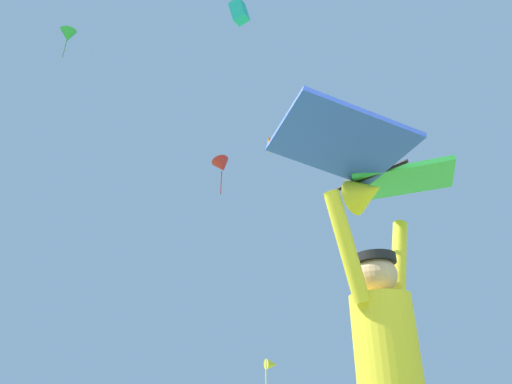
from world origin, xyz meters
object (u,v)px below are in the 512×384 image
at_px(distant_kite_red_high_right, 222,166).
at_px(distant_kite_green_far_center, 68,36).
at_px(held_stunt_kite, 372,172).
at_px(distant_kite_orange_high_left, 273,145).
at_px(distant_kite_teal_mid_left, 239,12).
at_px(kite_flyer_person, 390,382).
at_px(marker_flag, 271,369).

bearing_deg(distant_kite_red_high_right, distant_kite_green_far_center, 158.43).
distance_m(held_stunt_kite, distant_kite_green_far_center, 22.04).
bearing_deg(held_stunt_kite, distant_kite_orange_high_left, 64.01).
relative_size(distant_kite_red_high_right, distant_kite_teal_mid_left, 1.60).
xyz_separation_m(distant_kite_red_high_right, distant_kite_green_far_center, (-7.20, 2.85, 7.01)).
xyz_separation_m(held_stunt_kite, distant_kite_teal_mid_left, (3.34, 10.55, 13.99)).
bearing_deg(kite_flyer_person, distant_kite_teal_mid_left, 72.24).
xyz_separation_m(distant_kite_teal_mid_left, marker_flag, (-0.18, -2.92, -14.64)).
bearing_deg(distant_kite_red_high_right, distant_kite_teal_mid_left, -99.51).
distance_m(kite_flyer_person, held_stunt_kite, 1.21).
distance_m(kite_flyer_person, distant_kite_red_high_right, 16.32).
height_order(distant_kite_orange_high_left, distant_kite_green_far_center, distant_kite_green_far_center).
bearing_deg(marker_flag, kite_flyer_person, -112.77).
height_order(held_stunt_kite, distant_kite_teal_mid_left, distant_kite_teal_mid_left).
xyz_separation_m(held_stunt_kite, distant_kite_orange_high_left, (8.38, 17.20, 12.31)).
distance_m(kite_flyer_person, distant_kite_orange_high_left, 23.39).
relative_size(distant_kite_green_far_center, distant_kite_teal_mid_left, 1.57).
height_order(kite_flyer_person, distant_kite_teal_mid_left, distant_kite_teal_mid_left).
height_order(distant_kite_orange_high_left, marker_flag, distant_kite_orange_high_left).
relative_size(kite_flyer_person, distant_kite_green_far_center, 1.09).
bearing_deg(kite_flyer_person, distant_kite_green_far_center, 102.01).
height_order(held_stunt_kite, marker_flag, held_stunt_kite).
xyz_separation_m(kite_flyer_person, marker_flag, (3.18, 7.57, 0.56)).
relative_size(held_stunt_kite, distant_kite_orange_high_left, 1.73).
xyz_separation_m(distant_kite_orange_high_left, distant_kite_teal_mid_left, (-5.04, -6.65, 1.68)).
xyz_separation_m(held_stunt_kite, marker_flag, (3.16, 7.62, -0.64)).
bearing_deg(distant_kite_green_far_center, kite_flyer_person, -77.99).
bearing_deg(distant_kite_orange_high_left, distant_kite_teal_mid_left, -127.17).
bearing_deg(distant_kite_red_high_right, held_stunt_kite, -106.01).
bearing_deg(held_stunt_kite, distant_kite_red_high_right, 73.99).
distance_m(kite_flyer_person, marker_flag, 8.22).
distance_m(distant_kite_orange_high_left, distant_kite_green_far_center, 12.10).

